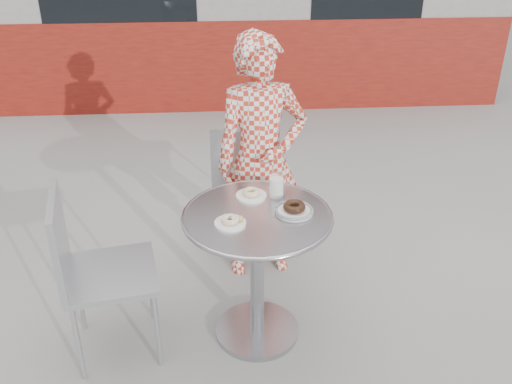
{
  "coord_description": "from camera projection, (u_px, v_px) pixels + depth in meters",
  "views": [
    {
      "loc": [
        -0.21,
        -2.54,
        2.29
      ],
      "look_at": [
        -0.03,
        0.07,
        0.86
      ],
      "focal_mm": 40.0,
      "sensor_mm": 36.0,
      "label": 1
    }
  ],
  "objects": [
    {
      "name": "plate_near",
      "position": [
        231.0,
        221.0,
        2.83
      ],
      "size": [
        0.16,
        0.16,
        0.04
      ],
      "rotation": [
        0.0,
        0.0,
        -0.26
      ],
      "color": "white",
      "rests_on": "bistro_table"
    },
    {
      "name": "seated_person",
      "position": [
        261.0,
        160.0,
        3.51
      ],
      "size": [
        0.63,
        0.47,
        1.57
      ],
      "primitive_type": "imported",
      "rotation": [
        0.0,
        0.0,
        0.17
      ],
      "color": "#B12D1B",
      "rests_on": "ground"
    },
    {
      "name": "milk_cup",
      "position": [
        276.0,
        187.0,
        3.06
      ],
      "size": [
        0.08,
        0.08,
        0.13
      ],
      "rotation": [
        0.0,
        0.0,
        -0.34
      ],
      "color": "white",
      "rests_on": "bistro_table"
    },
    {
      "name": "plate_checker",
      "position": [
        294.0,
        209.0,
        2.93
      ],
      "size": [
        0.2,
        0.2,
        0.05
      ],
      "rotation": [
        0.0,
        0.0,
        0.14
      ],
      "color": "white",
      "rests_on": "bistro_table"
    },
    {
      "name": "bistro_table",
      "position": [
        257.0,
        246.0,
        3.01
      ],
      "size": [
        0.79,
        0.79,
        0.79
      ],
      "rotation": [
        0.0,
        0.0,
        -0.24
      ],
      "color": "#B3B3B8",
      "rests_on": "ground"
    },
    {
      "name": "plate_far",
      "position": [
        251.0,
        194.0,
        3.08
      ],
      "size": [
        0.17,
        0.17,
        0.04
      ],
      "rotation": [
        0.0,
        0.0,
        0.01
      ],
      "color": "white",
      "rests_on": "bistro_table"
    },
    {
      "name": "chair_left",
      "position": [
        113.0,
        304.0,
        3.06
      ],
      "size": [
        0.55,
        0.54,
        0.97
      ],
      "rotation": [
        0.0,
        0.0,
        1.76
      ],
      "color": "#B1B4B9",
      "rests_on": "ground"
    },
    {
      "name": "ground",
      "position": [
        262.0,
        326.0,
        3.34
      ],
      "size": [
        60.0,
        60.0,
        0.0
      ],
      "primitive_type": "plane",
      "color": "#A09D98",
      "rests_on": "ground"
    },
    {
      "name": "chair_far",
      "position": [
        246.0,
        204.0,
        4.03
      ],
      "size": [
        0.47,
        0.47,
        0.93
      ],
      "rotation": [
        0.0,
        0.0,
        3.08
      ],
      "color": "#B1B4B9",
      "rests_on": "ground"
    }
  ]
}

